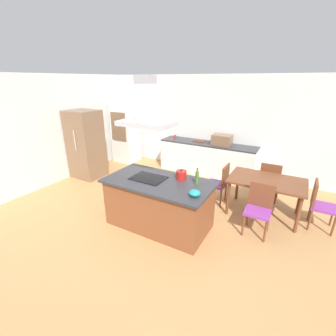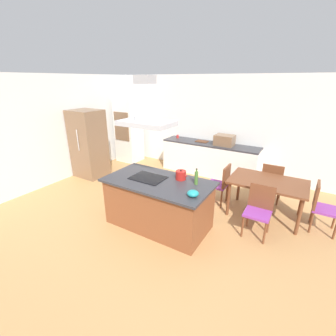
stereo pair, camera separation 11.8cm
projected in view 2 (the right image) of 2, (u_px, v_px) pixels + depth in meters
name	position (u px, v px, depth m)	size (l,w,h in m)	color
ground	(193.00, 193.00, 5.62)	(16.00, 16.00, 0.00)	tan
wall_back	(222.00, 126.00, 6.53)	(7.20, 0.10, 2.70)	white
wall_left	(73.00, 126.00, 6.41)	(0.10, 8.80, 2.70)	white
kitchen_island	(158.00, 203.00, 4.26)	(1.91, 1.02, 0.90)	brown
cooktop	(148.00, 178.00, 4.20)	(0.60, 0.44, 0.01)	black
tea_kettle	(181.00, 175.00, 4.13)	(0.24, 0.19, 0.19)	#B21E19
olive_oil_bottle	(196.00, 178.00, 3.92)	(0.06, 0.06, 0.28)	#47722D
mixing_bowl	(193.00, 193.00, 3.54)	(0.18, 0.18, 0.10)	teal
back_counter	(209.00, 159.00, 6.64)	(2.70, 0.62, 0.90)	white
countertop_microwave	(224.00, 140.00, 6.24)	(0.50, 0.38, 0.28)	brown
coffee_mug_red	(178.00, 137.00, 7.06)	(0.08, 0.08, 0.09)	red
cutting_board	(202.00, 141.00, 6.65)	(0.34, 0.24, 0.02)	#59331E
wall_oven_stack	(129.00, 128.00, 7.55)	(0.70, 0.66, 2.20)	white
refrigerator	(89.00, 144.00, 6.39)	(0.80, 0.73, 1.82)	brown
dining_table	(267.00, 185.00, 4.49)	(1.40, 0.90, 0.75)	brown
chair_at_left_end	(221.00, 182.00, 4.99)	(0.42, 0.42, 0.89)	purple
chair_facing_island	(259.00, 207.00, 4.02)	(0.42, 0.42, 0.89)	purple
chair_facing_back_wall	(272.00, 180.00, 5.08)	(0.42, 0.42, 0.89)	purple
chair_at_right_end	(321.00, 204.00, 4.10)	(0.42, 0.42, 0.89)	purple
range_hood	(146.00, 110.00, 3.78)	(0.90, 0.55, 0.78)	#ADADB2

